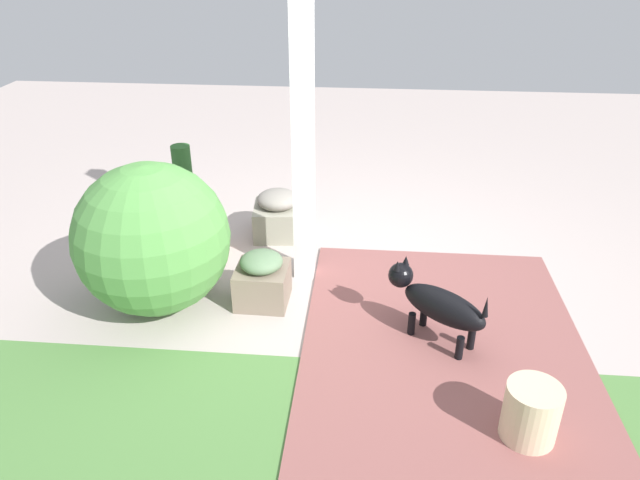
{
  "coord_description": "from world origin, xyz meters",
  "views": [
    {
      "loc": [
        -0.21,
        3.9,
        2.39
      ],
      "look_at": [
        0.15,
        -0.09,
        0.26
      ],
      "focal_mm": 33.21,
      "sensor_mm": 36.0,
      "label": 1
    }
  ],
  "objects_px": {
    "stone_planter_mid": "(262,279)",
    "terracotta_pot_spiky": "(209,219)",
    "stone_planter_nearest": "(278,214)",
    "ceramic_urn": "(531,414)",
    "porch_pillar": "(303,114)",
    "dog": "(437,303)",
    "terracotta_pot_tall": "(185,190)",
    "round_shrub": "(152,239)"
  },
  "relations": [
    {
      "from": "stone_planter_mid",
      "to": "terracotta_pot_spiky",
      "type": "bearing_deg",
      "value": -51.91
    },
    {
      "from": "stone_planter_nearest",
      "to": "ceramic_urn",
      "type": "height_order",
      "value": "stone_planter_nearest"
    },
    {
      "from": "ceramic_urn",
      "to": "stone_planter_nearest",
      "type": "bearing_deg",
      "value": -53.1
    },
    {
      "from": "stone_planter_nearest",
      "to": "ceramic_urn",
      "type": "relative_size",
      "value": 1.41
    },
    {
      "from": "stone_planter_nearest",
      "to": "stone_planter_mid",
      "type": "distance_m",
      "value": 1.05
    },
    {
      "from": "porch_pillar",
      "to": "stone_planter_mid",
      "type": "bearing_deg",
      "value": 58.07
    },
    {
      "from": "stone_planter_mid",
      "to": "dog",
      "type": "height_order",
      "value": "dog"
    },
    {
      "from": "porch_pillar",
      "to": "dog",
      "type": "distance_m",
      "value": 1.54
    },
    {
      "from": "porch_pillar",
      "to": "stone_planter_mid",
      "type": "relative_size",
      "value": 6.38
    },
    {
      "from": "stone_planter_nearest",
      "to": "terracotta_pot_tall",
      "type": "height_order",
      "value": "terracotta_pot_tall"
    },
    {
      "from": "terracotta_pot_spiky",
      "to": "dog",
      "type": "bearing_deg",
      "value": 148.83
    },
    {
      "from": "terracotta_pot_spiky",
      "to": "terracotta_pot_tall",
      "type": "bearing_deg",
      "value": -58.89
    },
    {
      "from": "terracotta_pot_spiky",
      "to": "porch_pillar",
      "type": "bearing_deg",
      "value": 159.82
    },
    {
      "from": "stone_planter_nearest",
      "to": "stone_planter_mid",
      "type": "xyz_separation_m",
      "value": [
        -0.05,
        1.05,
        -0.01
      ]
    },
    {
      "from": "terracotta_pot_tall",
      "to": "ceramic_urn",
      "type": "height_order",
      "value": "terracotta_pot_tall"
    },
    {
      "from": "terracotta_pot_tall",
      "to": "terracotta_pot_spiky",
      "type": "height_order",
      "value": "terracotta_pot_tall"
    },
    {
      "from": "terracotta_pot_tall",
      "to": "dog",
      "type": "distance_m",
      "value": 2.75
    },
    {
      "from": "dog",
      "to": "ceramic_urn",
      "type": "bearing_deg",
      "value": 117.64
    },
    {
      "from": "stone_planter_mid",
      "to": "dog",
      "type": "distance_m",
      "value": 1.24
    },
    {
      "from": "porch_pillar",
      "to": "stone_planter_nearest",
      "type": "relative_size",
      "value": 5.33
    },
    {
      "from": "porch_pillar",
      "to": "terracotta_pot_tall",
      "type": "relative_size",
      "value": 3.79
    },
    {
      "from": "stone_planter_nearest",
      "to": "round_shrub",
      "type": "xyz_separation_m",
      "value": [
        0.67,
        1.15,
        0.33
      ]
    },
    {
      "from": "porch_pillar",
      "to": "ceramic_urn",
      "type": "relative_size",
      "value": 7.51
    },
    {
      "from": "terracotta_pot_spiky",
      "to": "stone_planter_nearest",
      "type": "bearing_deg",
      "value": -146.25
    },
    {
      "from": "porch_pillar",
      "to": "terracotta_pot_spiky",
      "type": "distance_m",
      "value": 1.3
    },
    {
      "from": "dog",
      "to": "stone_planter_nearest",
      "type": "bearing_deg",
      "value": -48.58
    },
    {
      "from": "stone_planter_nearest",
      "to": "ceramic_urn",
      "type": "bearing_deg",
      "value": 126.9
    },
    {
      "from": "round_shrub",
      "to": "terracotta_pot_tall",
      "type": "distance_m",
      "value": 1.52
    },
    {
      "from": "stone_planter_nearest",
      "to": "terracotta_pot_tall",
      "type": "xyz_separation_m",
      "value": [
        0.92,
        -0.33,
        0.05
      ]
    },
    {
      "from": "stone_planter_nearest",
      "to": "terracotta_pot_spiky",
      "type": "height_order",
      "value": "terracotta_pot_spiky"
    },
    {
      "from": "stone_planter_mid",
      "to": "round_shrub",
      "type": "height_order",
      "value": "round_shrub"
    },
    {
      "from": "round_shrub",
      "to": "terracotta_pot_tall",
      "type": "xyz_separation_m",
      "value": [
        0.24,
        -1.48,
        -0.28
      ]
    },
    {
      "from": "dog",
      "to": "terracotta_pot_spiky",
      "type": "bearing_deg",
      "value": -31.17
    },
    {
      "from": "terracotta_pot_spiky",
      "to": "ceramic_urn",
      "type": "bearing_deg",
      "value": 139.32
    },
    {
      "from": "stone_planter_nearest",
      "to": "stone_planter_mid",
      "type": "bearing_deg",
      "value": 92.51
    },
    {
      "from": "stone_planter_nearest",
      "to": "terracotta_pot_tall",
      "type": "bearing_deg",
      "value": -19.91
    },
    {
      "from": "dog",
      "to": "stone_planter_mid",
      "type": "bearing_deg",
      "value": -16.14
    },
    {
      "from": "porch_pillar",
      "to": "round_shrub",
      "type": "distance_m",
      "value": 1.32
    },
    {
      "from": "terracotta_pot_tall",
      "to": "dog",
      "type": "xyz_separation_m",
      "value": [
        -2.14,
        1.72,
        0.04
      ]
    },
    {
      "from": "porch_pillar",
      "to": "round_shrub",
      "type": "relative_size",
      "value": 2.41
    },
    {
      "from": "terracotta_pot_tall",
      "to": "ceramic_urn",
      "type": "bearing_deg",
      "value": 135.41
    },
    {
      "from": "stone_planter_nearest",
      "to": "terracotta_pot_spiky",
      "type": "relative_size",
      "value": 0.78
    }
  ]
}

